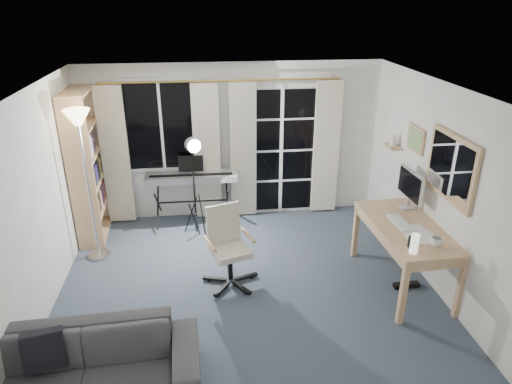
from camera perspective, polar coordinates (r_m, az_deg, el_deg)
floor at (r=5.77m, az=-1.21°, el=-11.34°), size 4.50×4.00×0.02m
window at (r=6.95m, az=-11.73°, el=8.12°), size 1.20×0.08×1.40m
french_door at (r=7.16m, az=3.11°, el=5.07°), size 1.32×0.09×2.11m
curtains at (r=6.96m, az=-3.99°, el=5.08°), size 3.60×0.07×2.13m
bookshelf at (r=6.85m, az=-20.66°, el=2.60°), size 0.39×1.01×2.14m
torchiere_lamp at (r=6.01m, az=-21.04°, el=5.92°), size 0.36×0.36×2.03m
keyboard_piano at (r=6.90m, az=-8.08°, el=1.72°), size 1.38×0.67×0.99m
studio_light at (r=6.38m, az=-7.84°, el=4.39°), size 0.34×0.34×1.52m
office_chair at (r=5.54m, az=-3.75°, el=-5.77°), size 0.69×0.66×0.99m
desk at (r=5.68m, az=18.26°, el=-4.87°), size 0.80×1.52×0.80m
monitor at (r=5.96m, az=18.73°, el=0.71°), size 0.20×0.58×0.50m
desk_clutter at (r=5.50m, az=18.57°, el=-6.77°), size 0.45×0.92×1.01m
mug at (r=5.26m, az=21.66°, el=-5.73°), size 0.14×0.11×0.13m
wall_mirror at (r=5.41m, az=23.21°, el=2.79°), size 0.04×0.94×0.74m
framed_print at (r=6.14m, az=19.37°, el=6.22°), size 0.03×0.42×0.32m
wall_shelf at (r=6.60m, az=16.80°, el=5.95°), size 0.16×0.30×0.18m
sofa at (r=4.44m, az=-21.32°, el=-19.04°), size 2.07×0.68×0.80m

